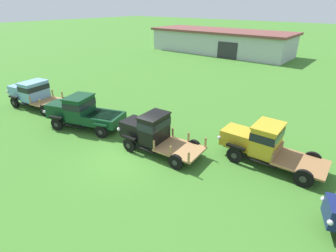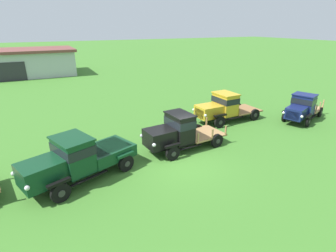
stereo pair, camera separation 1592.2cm
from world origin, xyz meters
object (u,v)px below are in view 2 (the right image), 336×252
Objects in this scene: vintage_truck_midrow_center at (177,132)px; vintage_truck_back_of_row at (302,107)px; vintage_truck_far_side at (222,107)px; vintage_truck_second_in_line at (77,158)px.

vintage_truck_midrow_center is 10.74m from vintage_truck_back_of_row.
vintage_truck_back_of_row is at bearing -25.26° from vintage_truck_far_side.
vintage_truck_back_of_row is (10.74, 0.15, -0.06)m from vintage_truck_midrow_center.
vintage_truck_second_in_line is at bearing -176.99° from vintage_truck_back_of_row.
vintage_truck_far_side is (5.33, 2.70, 0.02)m from vintage_truck_midrow_center.
vintage_truck_midrow_center reaches higher than vintage_truck_back_of_row.
vintage_truck_back_of_row is at bearing 0.78° from vintage_truck_midrow_center.
vintage_truck_second_in_line is 1.09× the size of vintage_truck_midrow_center.
vintage_truck_midrow_center is 1.03× the size of vintage_truck_back_of_row.
vintage_truck_second_in_line reaches higher than vintage_truck_far_side.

